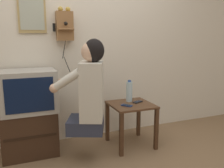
% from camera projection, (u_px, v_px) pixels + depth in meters
% --- Properties ---
extents(wall_back, '(6.80, 0.05, 2.55)m').
position_uv_depth(wall_back, '(76.00, 38.00, 2.89)').
color(wall_back, silver).
rests_on(wall_back, ground_plane).
extents(side_table, '(0.49, 0.48, 0.51)m').
position_uv_depth(side_table, '(131.00, 113.00, 2.80)').
color(side_table, '#51331E').
rests_on(side_table, ground_plane).
extents(person, '(0.59, 0.52, 0.95)m').
position_uv_depth(person, '(90.00, 89.00, 2.39)').
color(person, '#2D3347').
rests_on(person, ground_plane).
extents(tv_stand, '(0.57, 0.44, 0.49)m').
position_uv_depth(tv_stand, '(30.00, 132.00, 2.63)').
color(tv_stand, '#382316').
rests_on(tv_stand, ground_plane).
extents(television, '(0.57, 0.43, 0.45)m').
position_uv_depth(television, '(29.00, 91.00, 2.53)').
color(television, '#ADA89E').
rests_on(television, tv_stand).
extents(wall_phone_antique, '(0.23, 0.18, 0.75)m').
position_uv_depth(wall_phone_antique, '(65.00, 25.00, 2.73)').
color(wall_phone_antique, olive).
extents(framed_picture, '(0.30, 0.03, 0.47)m').
position_uv_depth(framed_picture, '(32.00, 11.00, 2.62)').
color(framed_picture, tan).
extents(cell_phone_held, '(0.12, 0.14, 0.01)m').
position_uv_depth(cell_phone_held, '(127.00, 105.00, 2.69)').
color(cell_phone_held, navy).
rests_on(cell_phone_held, side_table).
extents(cell_phone_spare, '(0.14, 0.11, 0.01)m').
position_uv_depth(cell_phone_spare, '(138.00, 102.00, 2.83)').
color(cell_phone_spare, black).
rests_on(cell_phone_spare, side_table).
extents(water_bottle, '(0.08, 0.08, 0.26)m').
position_uv_depth(water_bottle, '(129.00, 91.00, 2.86)').
color(water_bottle, silver).
rests_on(water_bottle, side_table).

